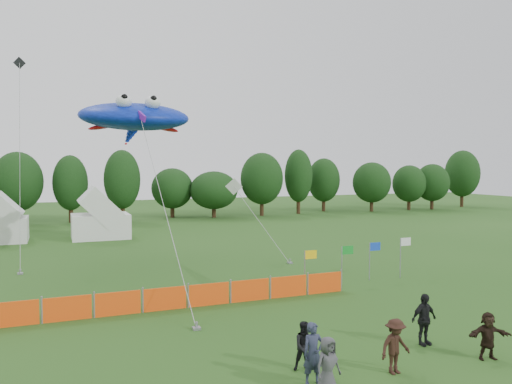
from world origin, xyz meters
name	(u,v)px	position (x,y,z in m)	size (l,w,h in m)	color
ground	(325,361)	(0.00, 0.00, 0.00)	(160.00, 160.00, 0.00)	#234C16
treeline	(144,184)	(1.61, 44.93, 4.18)	(104.57, 8.78, 8.36)	#382314
tent_left	(3,222)	(-12.06, 32.16, 1.68)	(3.78, 3.78, 3.33)	silver
tent_right	(100,218)	(-4.39, 31.52, 1.74)	(4.89, 3.91, 3.45)	white
barrier_fence	(165,299)	(-3.64, 7.65, 0.50)	(17.90, 0.06, 1.00)	#FF4C0E
flag_row	(359,256)	(7.23, 8.97, 1.41)	(6.73, 0.45, 2.25)	gray
spectator_a	(313,353)	(-1.18, -1.35, 0.90)	(0.66, 0.43, 1.81)	#2A2F46
spectator_b	(305,346)	(-0.94, -0.39, 0.76)	(0.74, 0.58, 1.53)	black
spectator_c	(395,346)	(1.49, -1.62, 0.84)	(1.09, 0.63, 1.69)	black
spectator_d	(424,319)	(3.98, 0.01, 0.91)	(1.07, 0.45, 1.83)	black
spectator_e	(328,365)	(-1.10, -2.04, 0.80)	(0.78, 0.51, 1.60)	#414145
spectator_f	(488,336)	(5.02, -1.83, 0.78)	(1.44, 0.46, 1.55)	black
stingray_kite	(134,118)	(-3.45, 17.25, 9.25)	(6.66, 21.03, 10.45)	#0E2DCC
small_kite_white	(249,207)	(4.12, 17.55, 3.57)	(3.33, 3.82, 5.50)	silver
small_kite_dark	(20,143)	(-10.10, 22.23, 7.83)	(0.84, 7.62, 14.00)	black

